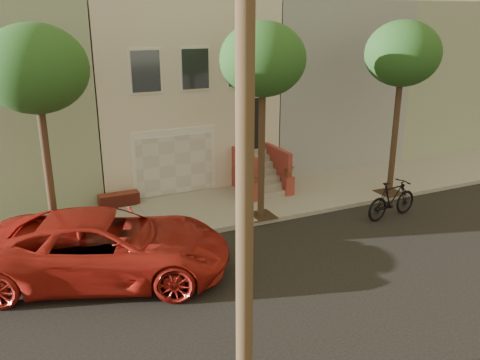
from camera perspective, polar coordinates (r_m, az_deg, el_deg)
name	(u,v)px	position (r m, az deg, el deg)	size (l,w,h in m)	color
ground	(295,278)	(13.68, 6.15, -10.90)	(90.00, 90.00, 0.00)	black
sidewalk	(217,208)	(17.98, -2.63, -3.17)	(40.00, 3.70, 0.15)	#99988B
house_row	(164,86)	(22.46, -8.57, 10.40)	(33.10, 11.70, 7.00)	beige
tree_left	(36,71)	(14.14, -22.00, 11.34)	(2.70, 2.57, 6.30)	#2D2116
tree_mid	(263,61)	(15.90, 2.58, 13.25)	(2.70, 2.57, 6.30)	#2D2116
tree_right	(403,55)	(19.07, 17.81, 13.26)	(2.70, 2.57, 6.30)	#2D2116
pickup_truck	(105,247)	(13.68, -14.89, -7.25)	(2.97, 6.44, 1.79)	#AB1F17
motorcycle	(392,199)	(17.89, 16.73, -2.09)	(0.62, 2.19, 1.32)	black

